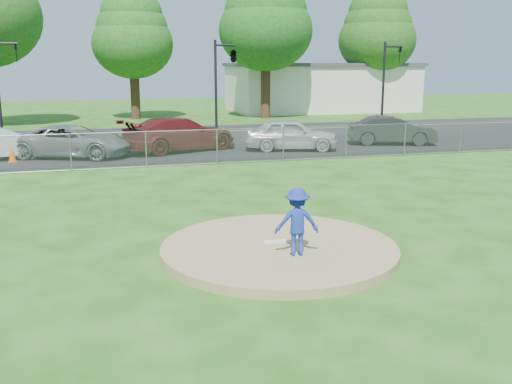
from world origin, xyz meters
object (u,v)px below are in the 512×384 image
tree_far_right (377,30)px  traffic_signal_left (2,80)px  commercial_building (320,87)px  tree_center (132,34)px  parked_car_gray (73,141)px  parked_car_pearl (291,134)px  traffic_cone (12,154)px  tree_right (266,18)px  parked_car_charcoal (392,130)px  pitcher (297,222)px  traffic_signal_center (231,57)px  traffic_signal_right (387,78)px  parked_car_darkred (180,134)px

tree_far_right → traffic_signal_left: 31.78m
commercial_building → tree_center: 17.99m
parked_car_gray → tree_far_right: bearing=-31.0°
traffic_signal_left → parked_car_gray: (3.74, -6.43, -2.61)m
parked_car_gray → parked_car_pearl: 10.42m
traffic_signal_left → traffic_cone: (1.18, -7.15, -3.01)m
tree_right → traffic_cone: 24.95m
parked_car_charcoal → pitcher: bearing=163.4°
traffic_signal_center → parked_car_pearl: bearing=-78.6°
traffic_signal_center → pitcher: size_ratio=3.80×
traffic_signal_right → traffic_cone: bearing=-161.9°
traffic_signal_center → parked_car_pearl: (1.41, -6.98, -3.82)m
tree_far_right → parked_car_charcoal: size_ratio=2.34×
tree_center → traffic_signal_left: (-7.76, -12.00, -3.11)m
traffic_signal_right → parked_car_darkred: size_ratio=0.97×
pitcher → parked_car_gray: bearing=-62.9°
parked_car_gray → parked_car_charcoal: (16.30, 0.02, 0.02)m
traffic_signal_left → parked_car_charcoal: size_ratio=1.22×
parked_car_darkred → parked_car_charcoal: size_ratio=1.26×
pitcher → tree_far_right: bearing=-109.5°
traffic_signal_center → parked_car_darkred: 7.97m
traffic_cone → parked_car_darkred: bearing=10.3°
traffic_signal_left → parked_car_charcoal: bearing=-17.7°
tree_right → traffic_signal_left: (-17.76, -10.00, -4.29)m
tree_right → traffic_cone: size_ratio=17.21×
tree_far_right → parked_car_gray: 32.30m
pitcher → parked_car_darkred: size_ratio=0.25×
commercial_building → traffic_signal_center: traffic_signal_center is taller
tree_right → tree_far_right: (11.00, 3.00, -0.59)m
tree_far_right → traffic_signal_center: size_ratio=1.92×
tree_far_right → pitcher: tree_far_right is taller
traffic_signal_left → tree_center: bearing=57.1°
parked_car_pearl → parked_car_darkred: bearing=91.7°
parked_car_charcoal → commercial_building: bearing=5.8°
tree_far_right → traffic_cone: tree_far_right is taller
parked_car_charcoal → tree_far_right: bearing=-6.5°
tree_right → traffic_cone: tree_right is taller
traffic_signal_left → parked_car_gray: traffic_signal_left is taller
traffic_cone → traffic_signal_right: bearing=18.1°
traffic_signal_left → parked_car_pearl: 15.98m
tree_right → parked_car_darkred: size_ratio=2.01×
commercial_building → parked_car_darkred: commercial_building is taller
parked_car_pearl → traffic_signal_left: bearing=77.9°
parked_car_gray → parked_car_charcoal: size_ratio=1.16×
traffic_cone → tree_right: bearing=46.0°
commercial_building → traffic_signal_left: (-24.76, -16.00, 1.20)m
pitcher → parked_car_darkred: (-0.17, 16.97, -0.09)m
traffic_signal_center → tree_right: bearing=63.3°
tree_right → traffic_signal_center: bearing=-116.7°
traffic_signal_left → parked_car_darkred: bearing=-33.5°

